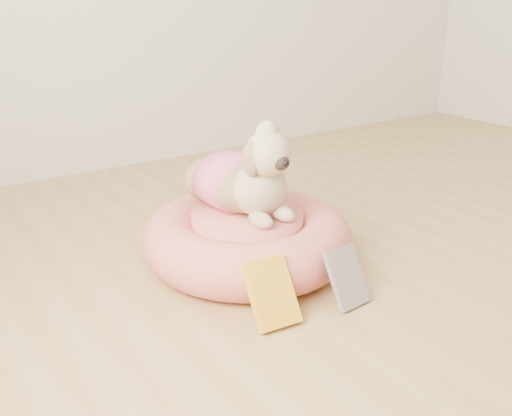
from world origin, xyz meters
TOP-DOWN VIEW (x-y plane):
  - pet_bed at (-0.58, 0.96)m, footprint 0.68×0.68m
  - dog at (-0.58, 0.98)m, footprint 0.33×0.45m
  - book_yellow at (-0.73, 0.62)m, footprint 0.14×0.14m
  - book_white at (-0.49, 0.57)m, footprint 0.12×0.10m

SIDE VIEW (x-z plane):
  - book_white at x=-0.49m, z-range 0.00..0.16m
  - pet_bed at x=-0.58m, z-range 0.00..0.17m
  - book_yellow at x=-0.73m, z-range 0.00..0.17m
  - dog at x=-0.58m, z-range 0.18..0.50m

